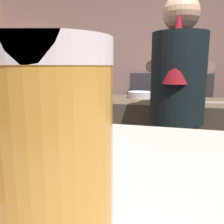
{
  "coord_description": "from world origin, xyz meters",
  "views": [
    {
      "loc": [
        0.17,
        -1.27,
        1.21
      ],
      "look_at": [
        0.02,
        -0.75,
        1.11
      ],
      "focal_mm": 38.89,
      "sensor_mm": 36.0,
      "label": 1
    }
  ],
  "objects": [
    {
      "name": "mixing_bowl",
      "position": [
        -0.16,
        0.87,
        0.96
      ],
      "size": [
        0.2,
        0.2,
        0.06
      ],
      "primitive_type": "cylinder",
      "color": "silver",
      "rests_on": "prep_counter"
    },
    {
      "name": "bottle_soy",
      "position": [
        0.37,
        1.83,
        1.2
      ],
      "size": [
        0.06,
        0.06,
        0.19
      ],
      "color": "red",
      "rests_on": "back_shelf"
    },
    {
      "name": "wall_back",
      "position": [
        0.0,
        2.2,
        1.35
      ],
      "size": [
        5.2,
        0.1,
        2.7
      ],
      "primitive_type": "cube",
      "color": "#997565",
      "rests_on": "ground"
    },
    {
      "name": "prep_counter",
      "position": [
        0.35,
        0.77,
        0.47
      ],
      "size": [
        2.1,
        0.6,
        0.93
      ],
      "primitive_type": "cube",
      "color": "#4C3F2F",
      "rests_on": "ground"
    },
    {
      "name": "back_shelf",
      "position": [
        0.08,
        1.92,
        0.56
      ],
      "size": [
        0.99,
        0.36,
        1.13
      ],
      "primitive_type": "cube",
      "color": "#393637",
      "rests_on": "ground"
    },
    {
      "name": "mini_fridge",
      "position": [
        -2.01,
        1.75,
        0.57
      ],
      "size": [
        0.68,
        0.58,
        1.14
      ],
      "color": "white",
      "rests_on": "ground"
    },
    {
      "name": "bartender",
      "position": [
        0.17,
        0.31,
        0.94
      ],
      "size": [
        0.46,
        0.53,
        1.63
      ],
      "rotation": [
        0.0,
        0.0,
        1.45
      ],
      "color": "#36312E",
      "rests_on": "ground"
    },
    {
      "name": "bottle_olive_oil",
      "position": [
        0.09,
        1.87,
        1.22
      ],
      "size": [
        0.05,
        0.05,
        0.22
      ],
      "color": "#2E6399",
      "rests_on": "back_shelf"
    },
    {
      "name": "bottle_hot_sauce",
      "position": [
        0.01,
        2.0,
        1.22
      ],
      "size": [
        0.05,
        0.05,
        0.23
      ],
      "color": "black",
      "rests_on": "back_shelf"
    },
    {
      "name": "chefs_knife",
      "position": [
        0.45,
        0.72,
        0.94
      ],
      "size": [
        0.24,
        0.08,
        0.01
      ],
      "primitive_type": "cube",
      "rotation": [
        0.0,
        0.0,
        0.21
      ],
      "color": "silver",
      "rests_on": "prep_counter"
    },
    {
      "name": "pint_glass_near",
      "position": [
        0.1,
        -1.15,
        1.16
      ],
      "size": [
        0.07,
        0.07,
        0.14
      ],
      "color": "gold",
      "rests_on": "bar_counter"
    },
    {
      "name": "bottle_vinegar",
      "position": [
        -0.16,
        1.85,
        1.21
      ],
      "size": [
        0.05,
        0.05,
        0.2
      ],
      "color": "#D9D476",
      "rests_on": "back_shelf"
    }
  ]
}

